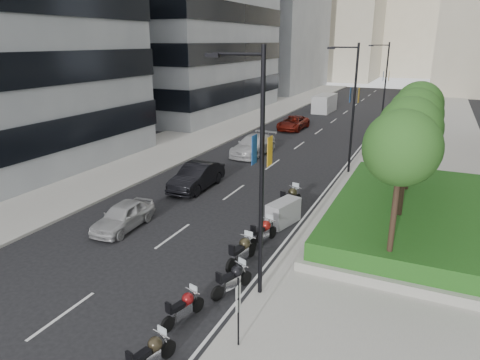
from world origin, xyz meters
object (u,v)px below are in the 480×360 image
Objects in this scene: motorcycle_2 at (233,279)px; car_a at (123,216)px; parking_sign at (238,308)px; motorcycle_0 at (150,355)px; motorcycle_5 at (283,213)px; delivery_van at (324,104)px; car_d at (293,123)px; lamp_post_0 at (258,165)px; motorcycle_4 at (263,232)px; car_c at (253,145)px; lamp_post_1 at (352,103)px; motorcycle_1 at (184,307)px; motorcycle_3 at (242,251)px; motorcycle_6 at (290,198)px; car_b at (197,177)px; lamp_post_2 at (384,81)px.

car_a is (-7.56, 2.97, 0.13)m from motorcycle_2.
motorcycle_0 is (-1.92, -1.89, -0.92)m from parking_sign.
motorcycle_5 is 0.41× the size of delivery_van.
lamp_post_0 is at bearing -73.34° from car_d.
motorcycle_4 is 0.39× the size of car_c.
motorcycle_5 is (0.13, 2.54, 0.05)m from motorcycle_4.
car_a is (-7.23, -3.83, 0.04)m from motorcycle_5.
motorcycle_0 is (-1.27, -21.89, -4.53)m from lamp_post_1.
motorcycle_1 is at bearing -94.73° from lamp_post_1.
motorcycle_5 is at bearing 4.82° from motorcycle_3.
parking_sign is at bearing -65.15° from car_c.
motorcycle_0 is at bearing -170.87° from motorcycle_3.
lamp_post_1 is 9.43m from motorcycle_6.
lamp_post_0 is 4.58× the size of motorcycle_2.
car_b reaches higher than car_d.
car_a reaches higher than motorcycle_2.
motorcycle_4 is at bearing -40.31° from car_b.
lamp_post_0 is at bearing -18.75° from motorcycle_1.
lamp_post_2 reaches higher than motorcycle_3.
parking_sign reaches higher than car_a.
motorcycle_2 is at bearing 8.21° from motorcycle_0.
car_c is at bearing 164.96° from lamp_post_1.
lamp_post_1 reaches higher than delivery_van.
delivery_van is (-6.75, 46.52, 0.54)m from motorcycle_1.
motorcycle_0 is 1.04× the size of motorcycle_1.
motorcycle_5 reaches higher than motorcycle_2.
motorcycle_2 is at bearing -78.55° from delivery_van.
lamp_post_1 is at bearing 91.88° from parking_sign.
lamp_post_0 is 9.89m from car_a.
parking_sign is 1.15× the size of motorcycle_4.
car_d is at bearing 87.01° from car_a.
delivery_van reaches higher than car_c.
motorcycle_3 is 2.16m from motorcycle_4.
parking_sign reaches higher than motorcycle_1.
motorcycle_6 is at bearing -93.43° from lamp_post_2.
motorcycle_4 is at bearing 11.63° from motorcycle_1.
lamp_post_1 is 1.84× the size of car_b.
motorcycle_4 is (0.28, 6.54, 0.07)m from motorcycle_1.
parking_sign is 2.85m from motorcycle_0.
motorcycle_4 is at bearing 26.73° from motorcycle_2.
lamp_post_2 is 26.59m from motorcycle_6.
motorcycle_3 is 1.00× the size of motorcycle_5.
lamp_post_2 is at bearing 12.22° from motorcycle_5.
car_b is at bearing -138.02° from lamp_post_1.
motorcycle_5 reaches higher than motorcycle_3.
motorcycle_3 is (-1.43, -33.12, -4.47)m from lamp_post_2.
motorcycle_0 is 36.44m from car_d.
motorcycle_0 is 0.36× the size of delivery_van.
lamp_post_1 is (0.00, 17.00, 0.00)m from lamp_post_0.
car_d is at bearing -153.75° from lamp_post_2.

